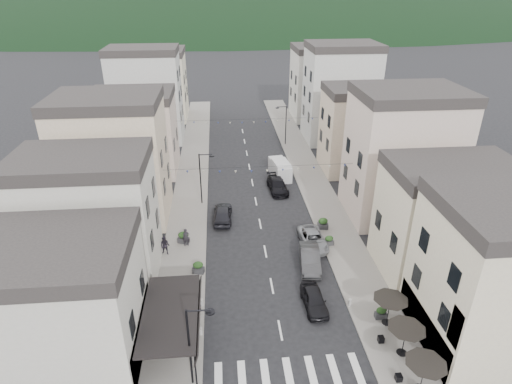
{
  "coord_description": "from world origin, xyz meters",
  "views": [
    {
      "loc": [
        -3.79,
        -16.86,
        22.82
      ],
      "look_at": [
        -0.39,
        21.42,
        3.5
      ],
      "focal_mm": 30.0,
      "sensor_mm": 36.0,
      "label": 1
    }
  ],
  "objects_px": {
    "parked_car_a": "(314,300)",
    "pedestrian_a": "(186,237)",
    "parked_car_c": "(313,239)",
    "parked_car_e": "(223,213)",
    "parked_car_b": "(310,259)",
    "pedestrian_b": "(165,246)",
    "parked_car_d": "(278,185)",
    "delivery_van": "(280,169)"
  },
  "relations": [
    {
      "from": "parked_car_a",
      "to": "parked_car_c",
      "type": "height_order",
      "value": "parked_car_a"
    },
    {
      "from": "parked_car_c",
      "to": "parked_car_b",
      "type": "bearing_deg",
      "value": -109.97
    },
    {
      "from": "parked_car_d",
      "to": "parked_car_e",
      "type": "height_order",
      "value": "parked_car_e"
    },
    {
      "from": "parked_car_a",
      "to": "parked_car_c",
      "type": "bearing_deg",
      "value": 76.36
    },
    {
      "from": "parked_car_a",
      "to": "parked_car_c",
      "type": "distance_m",
      "value": 8.58
    },
    {
      "from": "parked_car_b",
      "to": "pedestrian_b",
      "type": "height_order",
      "value": "pedestrian_b"
    },
    {
      "from": "parked_car_d",
      "to": "pedestrian_a",
      "type": "bearing_deg",
      "value": -137.04
    },
    {
      "from": "parked_car_d",
      "to": "pedestrian_b",
      "type": "bearing_deg",
      "value": -138.61
    },
    {
      "from": "parked_car_a",
      "to": "pedestrian_b",
      "type": "distance_m",
      "value": 14.47
    },
    {
      "from": "parked_car_b",
      "to": "delivery_van",
      "type": "height_order",
      "value": "delivery_van"
    },
    {
      "from": "parked_car_e",
      "to": "parked_car_d",
      "type": "bearing_deg",
      "value": -133.3
    },
    {
      "from": "pedestrian_a",
      "to": "parked_car_c",
      "type": "bearing_deg",
      "value": -14.89
    },
    {
      "from": "pedestrian_a",
      "to": "pedestrian_b",
      "type": "relative_size",
      "value": 0.96
    },
    {
      "from": "parked_car_e",
      "to": "delivery_van",
      "type": "xyz_separation_m",
      "value": [
        7.47,
        10.28,
        0.31
      ]
    },
    {
      "from": "pedestrian_b",
      "to": "parked_car_e",
      "type": "bearing_deg",
      "value": 62.47
    },
    {
      "from": "parked_car_b",
      "to": "pedestrian_b",
      "type": "xyz_separation_m",
      "value": [
        -12.81,
        2.76,
        0.26
      ]
    },
    {
      "from": "parked_car_a",
      "to": "pedestrian_a",
      "type": "distance_m",
      "value": 13.81
    },
    {
      "from": "parked_car_a",
      "to": "pedestrian_b",
      "type": "xyz_separation_m",
      "value": [
        -12.08,
        7.96,
        0.36
      ]
    },
    {
      "from": "parked_car_c",
      "to": "parked_car_e",
      "type": "relative_size",
      "value": 1.01
    },
    {
      "from": "parked_car_e",
      "to": "pedestrian_a",
      "type": "bearing_deg",
      "value": 55.63
    },
    {
      "from": "parked_car_a",
      "to": "parked_car_e",
      "type": "xyz_separation_m",
      "value": [
        -6.75,
        13.86,
        0.12
      ]
    },
    {
      "from": "parked_car_a",
      "to": "parked_car_d",
      "type": "xyz_separation_m",
      "value": [
        -0.12,
        20.24,
        0.04
      ]
    },
    {
      "from": "parked_car_b",
      "to": "pedestrian_a",
      "type": "bearing_deg",
      "value": 166.5
    },
    {
      "from": "parked_car_e",
      "to": "pedestrian_a",
      "type": "height_order",
      "value": "pedestrian_a"
    },
    {
      "from": "parked_car_d",
      "to": "parked_car_c",
      "type": "bearing_deg",
      "value": -85.75
    },
    {
      "from": "parked_car_b",
      "to": "pedestrian_b",
      "type": "distance_m",
      "value": 13.11
    },
    {
      "from": "parked_car_d",
      "to": "parked_car_e",
      "type": "xyz_separation_m",
      "value": [
        -6.64,
        -6.38,
        0.08
      ]
    },
    {
      "from": "parked_car_c",
      "to": "parked_car_e",
      "type": "distance_m",
      "value": 10.03
    },
    {
      "from": "parked_car_b",
      "to": "parked_car_d",
      "type": "bearing_deg",
      "value": 99.93
    },
    {
      "from": "parked_car_b",
      "to": "delivery_van",
      "type": "xyz_separation_m",
      "value": [
        -0.0,
        18.94,
        0.34
      ]
    },
    {
      "from": "parked_car_e",
      "to": "pedestrian_b",
      "type": "bearing_deg",
      "value": 50.74
    },
    {
      "from": "parked_car_c",
      "to": "pedestrian_a",
      "type": "relative_size",
      "value": 2.7
    },
    {
      "from": "parked_car_c",
      "to": "pedestrian_a",
      "type": "distance_m",
      "value": 11.96
    },
    {
      "from": "parked_car_e",
      "to": "parked_car_b",
      "type": "bearing_deg",
      "value": 133.62
    },
    {
      "from": "parked_car_c",
      "to": "parked_car_d",
      "type": "relative_size",
      "value": 0.96
    },
    {
      "from": "parked_car_a",
      "to": "parked_car_b",
      "type": "distance_m",
      "value": 5.25
    },
    {
      "from": "parked_car_c",
      "to": "pedestrian_b",
      "type": "height_order",
      "value": "pedestrian_b"
    },
    {
      "from": "parked_car_a",
      "to": "delivery_van",
      "type": "relative_size",
      "value": 0.81
    },
    {
      "from": "parked_car_a",
      "to": "pedestrian_a",
      "type": "xyz_separation_m",
      "value": [
        -10.26,
        9.24,
        0.32
      ]
    },
    {
      "from": "parked_car_a",
      "to": "parked_car_d",
      "type": "relative_size",
      "value": 0.81
    },
    {
      "from": "parked_car_c",
      "to": "delivery_van",
      "type": "height_order",
      "value": "delivery_van"
    },
    {
      "from": "parked_car_d",
      "to": "parked_car_e",
      "type": "distance_m",
      "value": 9.2
    }
  ]
}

